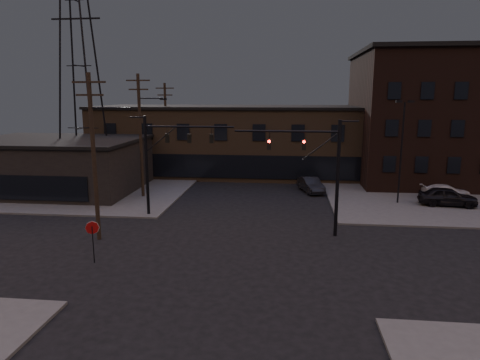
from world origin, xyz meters
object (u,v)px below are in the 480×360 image
Objects in this scene: stop_sign at (92,232)px; traffic_signal_near at (321,165)px; parked_car_lot_b at (446,192)px; parked_car_lot_a at (448,196)px; car_crossing at (311,185)px; traffic_signal_far at (162,154)px.

traffic_signal_near is at bearing 25.90° from stop_sign.
stop_sign is at bearing 120.76° from parked_car_lot_b.
traffic_signal_near is 15.15m from parked_car_lot_a.
car_crossing is (-11.50, 4.77, -0.21)m from parked_car_lot_a.
parked_car_lot_b is 0.98× the size of car_crossing.
traffic_signal_near reaches higher than parked_car_lot_a.
traffic_signal_far is 24.65m from parked_car_lot_a.
parked_car_lot_a is 1.08× the size of parked_car_lot_b.
stop_sign is (-13.36, -6.49, -3.09)m from traffic_signal_near.
parked_car_lot_b is (25.84, 18.09, -1.05)m from stop_sign.
car_crossing is at bearing 75.02° from parked_car_lot_a.
parked_car_lot_b is (0.84, 2.76, -0.17)m from parked_car_lot_a.
parked_car_lot_b is at bearing 35.00° from stop_sign.
stop_sign is 0.52× the size of parked_car_lot_a.
parked_car_lot_a is at bearing 37.23° from traffic_signal_near.
stop_sign reaches higher than parked_car_lot_a.
traffic_signal_near is at bearing -107.27° from car_crossing.
stop_sign is 31.56m from parked_car_lot_b.
stop_sign reaches higher than car_crossing.
traffic_signal_near is 1.81× the size of parked_car_lot_b.
stop_sign is at bearing -154.10° from traffic_signal_near.
traffic_signal_near is 3.23× the size of stop_sign.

